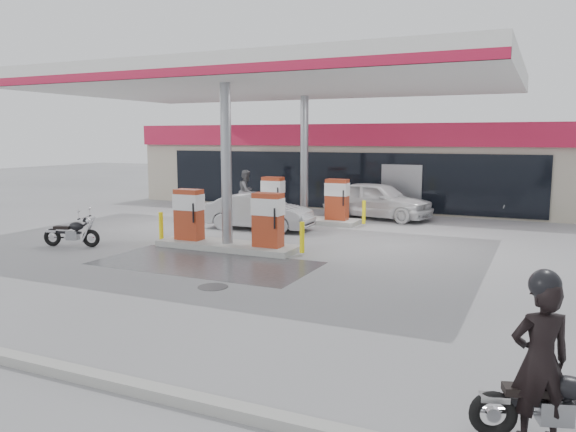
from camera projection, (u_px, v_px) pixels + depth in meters
name	position (u px, v px, depth m)	size (l,w,h in m)	color
ground	(190.00, 262.00, 15.48)	(90.00, 90.00, 0.00)	gray
wet_patch	(206.00, 263.00, 15.27)	(6.00, 3.00, 0.00)	#4C4C4F
drain_cover	(213.00, 287.00, 12.85)	(0.70, 0.70, 0.01)	#38383A
store_building	(364.00, 164.00, 29.52)	(22.00, 8.22, 4.00)	#AA9E8E
canopy	(270.00, 82.00, 19.24)	(16.00, 10.02, 5.51)	silver
pump_island_near	(227.00, 226.00, 17.18)	(5.14, 1.30, 1.78)	#9E9E99
pump_island_far	(304.00, 205.00, 22.57)	(5.14, 1.30, 1.78)	#9E9E99
main_motorcycle	(555.00, 406.00, 6.31)	(1.77, 0.81, 0.93)	black
biker_main	(540.00, 361.00, 6.26)	(0.68, 0.45, 1.86)	black
parked_motorcycle	(72.00, 233.00, 17.53)	(1.80, 0.82, 0.95)	black
sedan_white	(378.00, 200.00, 23.53)	(1.85, 4.59, 1.56)	white
attendant	(247.00, 191.00, 25.55)	(0.94, 0.73, 1.92)	#545559
hatchback_silver	(259.00, 212.00, 20.76)	(1.41, 4.04, 1.33)	#999BA0
parked_car_left	(249.00, 192.00, 29.09)	(1.58, 3.87, 1.12)	gray
parked_car_right	(545.00, 203.00, 23.94)	(2.03, 4.41, 1.23)	#A3A7AB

